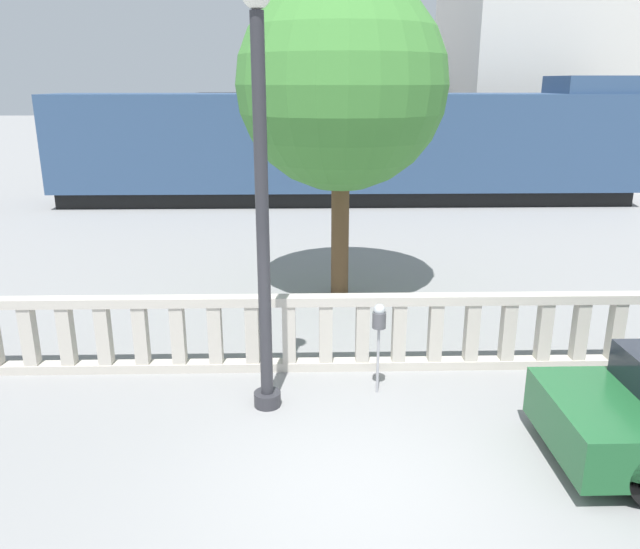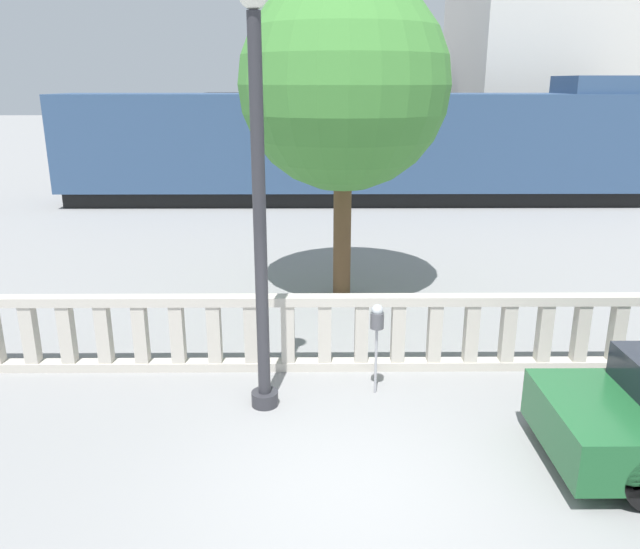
# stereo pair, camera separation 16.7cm
# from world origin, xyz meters

# --- Properties ---
(ground_plane) EXTENTS (160.00, 160.00, 0.00)m
(ground_plane) POSITION_xyz_m (0.00, 0.00, 0.00)
(ground_plane) COLOR gray
(balustrade) EXTENTS (15.97, 0.24, 1.21)m
(balustrade) POSITION_xyz_m (-0.00, 3.04, 0.60)
(balustrade) COLOR #BCB5A8
(balustrade) RESTS_ON ground
(lamppost) EXTENTS (0.37, 0.37, 5.43)m
(lamppost) POSITION_xyz_m (-1.13, 1.91, 2.84)
(lamppost) COLOR #2D2D33
(lamppost) RESTS_ON ground
(parking_meter) EXTENTS (0.19, 0.19, 1.35)m
(parking_meter) POSITION_xyz_m (0.44, 2.26, 1.09)
(parking_meter) COLOR #99999E
(parking_meter) RESTS_ON ground
(train_near) EXTENTS (20.90, 2.90, 4.49)m
(train_near) POSITION_xyz_m (1.09, 17.12, 2.04)
(train_near) COLOR black
(train_near) RESTS_ON ground
(train_far) EXTENTS (21.12, 2.68, 4.36)m
(train_far) POSITION_xyz_m (4.80, 26.48, 1.98)
(train_far) COLOR black
(train_far) RESTS_ON ground
(building_block) EXTENTS (9.36, 9.22, 15.31)m
(building_block) POSITION_xyz_m (11.13, 25.04, 7.65)
(building_block) COLOR beige
(building_block) RESTS_ON ground
(tree_left) EXTENTS (4.07, 4.07, 6.27)m
(tree_left) POSITION_xyz_m (0.13, 6.62, 4.22)
(tree_left) COLOR brown
(tree_left) RESTS_ON ground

